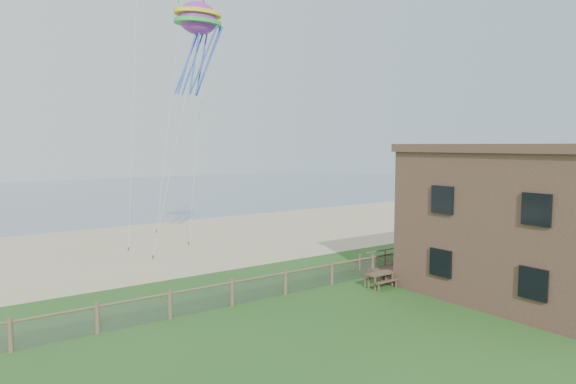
% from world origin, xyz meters
% --- Properties ---
extents(ground, '(160.00, 160.00, 0.00)m').
position_xyz_m(ground, '(0.00, 0.00, 0.00)').
color(ground, '#23521C').
rests_on(ground, ground).
extents(sand_beach, '(72.00, 20.00, 0.02)m').
position_xyz_m(sand_beach, '(0.00, 22.00, 0.00)').
color(sand_beach, tan).
rests_on(sand_beach, ground).
extents(ocean, '(160.00, 68.00, 0.02)m').
position_xyz_m(ocean, '(0.00, 66.00, 0.00)').
color(ocean, slate).
rests_on(ocean, ground).
extents(chainlink_fence, '(36.20, 0.20, 1.25)m').
position_xyz_m(chainlink_fence, '(0.00, 6.00, 0.55)').
color(chainlink_fence, brown).
rests_on(chainlink_fence, ground).
extents(motel, '(15.00, 10.00, 7.00)m').
position_xyz_m(motel, '(13.00, -1.00, 3.50)').
color(motel, '#50352B').
rests_on(motel, ground).
extents(motel_deck, '(15.00, 2.00, 0.50)m').
position_xyz_m(motel_deck, '(13.00, 5.00, 0.25)').
color(motel_deck, brown).
rests_on(motel_deck, ground).
extents(picnic_table, '(1.63, 1.23, 0.68)m').
position_xyz_m(picnic_table, '(4.81, 4.24, 0.34)').
color(picnic_table, brown).
rests_on(picnic_table, ground).
extents(octopus_kite, '(3.26, 2.52, 6.14)m').
position_xyz_m(octopus_kite, '(-0.30, 14.55, 13.31)').
color(octopus_kite, '#FF286D').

